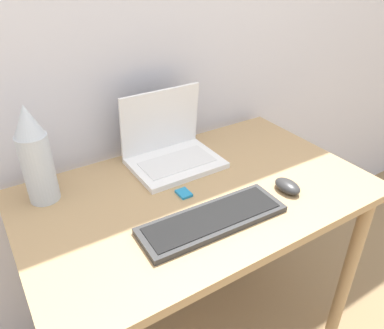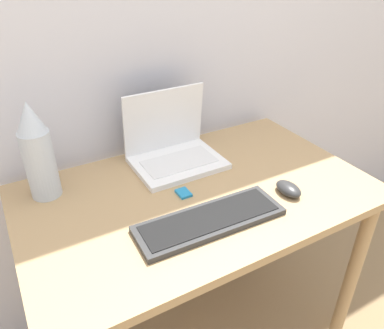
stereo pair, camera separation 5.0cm
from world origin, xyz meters
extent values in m
cube|color=silver|center=(0.00, 0.76, 1.25)|extent=(6.00, 0.05, 2.50)
cube|color=tan|center=(0.00, 0.35, 0.75)|extent=(1.15, 0.70, 0.03)
cylinder|color=tan|center=(0.52, 0.06, 0.37)|extent=(0.05, 0.05, 0.74)
cylinder|color=tan|center=(-0.52, 0.64, 0.37)|extent=(0.05, 0.05, 0.74)
cylinder|color=tan|center=(0.52, 0.64, 0.37)|extent=(0.05, 0.05, 0.74)
cube|color=white|center=(0.02, 0.53, 0.78)|extent=(0.32, 0.24, 0.02)
cube|color=silver|center=(0.02, 0.51, 0.79)|extent=(0.26, 0.13, 0.00)
cube|color=white|center=(0.02, 0.63, 0.91)|extent=(0.32, 0.03, 0.24)
cube|color=black|center=(0.02, 0.64, 0.91)|extent=(0.28, 0.02, 0.20)
cube|color=#2D2D2D|center=(-0.05, 0.19, 0.78)|extent=(0.45, 0.16, 0.02)
cube|color=black|center=(-0.05, 0.19, 0.79)|extent=(0.41, 0.13, 0.00)
ellipsoid|color=#2D2D2D|center=(0.25, 0.19, 0.79)|extent=(0.06, 0.10, 0.04)
cylinder|color=silver|center=(-0.44, 0.57, 0.88)|extent=(0.09, 0.09, 0.22)
cone|color=silver|center=(-0.44, 0.57, 1.04)|extent=(0.09, 0.09, 0.10)
cube|color=#1E7FB7|center=(-0.05, 0.35, 0.77)|extent=(0.04, 0.05, 0.01)
camera|label=1|loc=(-0.56, -0.50, 1.48)|focal=35.00mm
camera|label=2|loc=(-0.52, -0.52, 1.48)|focal=35.00mm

